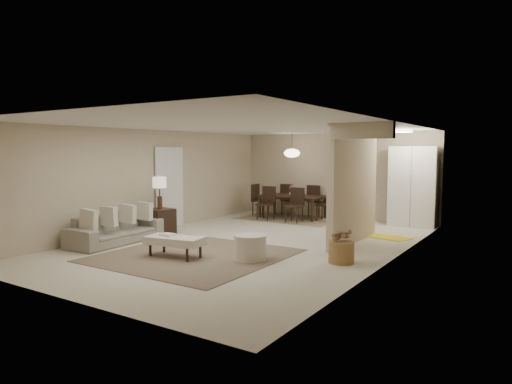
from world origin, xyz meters
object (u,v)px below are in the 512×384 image
Objects in this scene: sofa at (116,229)px; round_pouf at (250,248)px; dining_table at (292,207)px; wicker_basket at (341,252)px; ottoman_bench at (175,241)px; side_table at (160,222)px; pantry_cabinet at (413,187)px.

sofa is 3.60× the size of round_pouf.
dining_table reaches higher than round_pouf.
round_pouf is at bearing -153.81° from wicker_basket.
ottoman_bench is 1.43m from round_pouf.
ottoman_bench is 1.90× the size of side_table.
pantry_cabinet is 6.72m from ottoman_bench.
side_table reaches higher than round_pouf.
pantry_cabinet is 3.48m from dining_table.
ottoman_bench is at bearing -102.11° from sofa.
sofa is 3.30m from round_pouf.
sofa is at bearing -105.25° from dining_table.
round_pouf is (-1.51, -5.50, -0.82)m from pantry_cabinet.
dining_table is at bearing 71.18° from side_table.
dining_table is at bearing 110.34° from round_pouf.
dining_table reaches higher than ottoman_bench.
round_pouf is (3.24, -1.02, -0.07)m from side_table.
side_table is 4.25m from dining_table.
pantry_cabinet is at bearing 74.68° from round_pouf.
dining_table reaches higher than sofa.
pantry_cabinet is at bearing 55.69° from ottoman_bench.
ottoman_bench is 5.63m from dining_table.
wicker_basket is at bearing -52.69° from dining_table.
side_table is at bearing 162.54° from round_pouf.
dining_table is (-3.33, 4.33, 0.14)m from wicker_basket.
pantry_cabinet is at bearing 7.35° from dining_table.
round_pouf is 0.31× the size of dining_table.
dining_table is (1.37, 4.03, 0.03)m from side_table.
pantry_cabinet is 6.57m from side_table.
pantry_cabinet reaches higher than side_table.
round_pouf is at bearing -69.89° from dining_table.
round_pouf is at bearing -17.46° from side_table.
sofa reaches higher than round_pouf.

